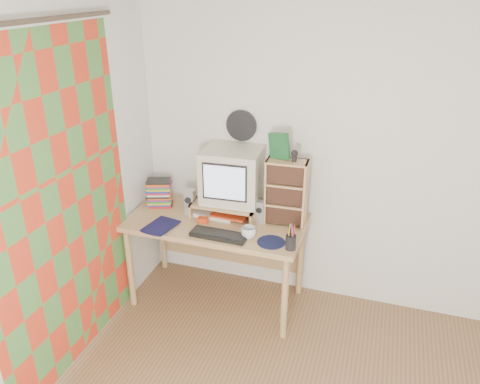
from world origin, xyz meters
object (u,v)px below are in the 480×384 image
Objects in this scene: keyboard at (219,235)px; mug at (249,233)px; dvd_stack at (159,190)px; diary at (151,222)px; crt_monitor at (232,176)px; desk at (219,231)px; cd_rack at (286,192)px.

keyboard is 0.22m from mug.
dvd_stack is at bearing 153.77° from keyboard.
diary is at bearing -94.89° from dvd_stack.
mug is at bearing -57.70° from crt_monitor.
dvd_stack is at bearing 161.32° from mug.
dvd_stack is (-0.65, 0.35, 0.12)m from keyboard.
crt_monitor is (0.09, 0.09, 0.47)m from desk.
mug is (-0.20, -0.32, -0.21)m from cd_rack.
keyboard is 0.82× the size of cd_rack.
mug is 0.78m from diary.
keyboard is 0.57m from diary.
keyboard reaches higher than desk.
dvd_stack is 0.92m from mug.
crt_monitor is 0.50m from mug.
cd_rack is 2.17× the size of diary.
desk is at bearing 43.10° from diary.
diary is at bearing -176.92° from mug.
keyboard is 1.55× the size of dvd_stack.
dvd_stack reaches higher than desk.
desk is 12.68× the size of mug.
dvd_stack is at bearing -179.32° from crt_monitor.
diary is at bearing -148.19° from crt_monitor.
keyboard is at bearing -47.39° from dvd_stack.
dvd_stack is 1.07m from cd_rack.
diary reaches higher than keyboard.
cd_rack is (0.44, -0.02, -0.07)m from crt_monitor.
desk is 2.72× the size of cd_rack.
mug reaches higher than desk.
desk is at bearing -175.13° from cd_rack.
keyboard is (0.12, -0.30, 0.15)m from desk.
keyboard is at bearing 9.06° from diary.
desk is 3.31× the size of keyboard.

